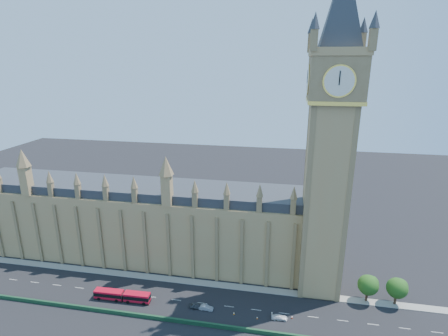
% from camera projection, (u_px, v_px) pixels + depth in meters
% --- Properties ---
extents(ground, '(400.00, 400.00, 0.00)m').
position_uv_depth(ground, '(189.00, 302.00, 104.18)').
color(ground, black).
rests_on(ground, ground).
extents(palace_westminster, '(120.00, 20.00, 28.00)m').
position_uv_depth(palace_westminster, '(138.00, 221.00, 125.17)').
color(palace_westminster, '#AB8552').
rests_on(palace_westminster, ground).
extents(elizabeth_tower, '(20.59, 20.59, 105.00)m').
position_uv_depth(elizabeth_tower, '(333.00, 116.00, 94.74)').
color(elizabeth_tower, '#AB8552').
rests_on(elizabeth_tower, ground).
extents(bridge_parapet, '(160.00, 0.60, 1.20)m').
position_uv_depth(bridge_parapet, '(180.00, 321.00, 95.54)').
color(bridge_parapet, '#1E4C2D').
rests_on(bridge_parapet, ground).
extents(kerb_north, '(160.00, 3.00, 0.16)m').
position_uv_depth(kerb_north, '(197.00, 282.00, 113.08)').
color(kerb_north, gray).
rests_on(kerb_north, ground).
extents(tree_east_near, '(6.00, 6.00, 8.50)m').
position_uv_depth(tree_east_near, '(369.00, 285.00, 102.89)').
color(tree_east_near, '#382619').
rests_on(tree_east_near, ground).
extents(tree_east_far, '(6.00, 6.00, 8.50)m').
position_uv_depth(tree_east_far, '(398.00, 288.00, 101.49)').
color(tree_east_far, '#382619').
rests_on(tree_east_far, ground).
extents(red_bus, '(17.24, 3.14, 2.92)m').
position_uv_depth(red_bus, '(122.00, 296.00, 104.36)').
color(red_bus, red).
rests_on(red_bus, ground).
extents(car_grey, '(4.77, 2.34, 1.57)m').
position_uv_depth(car_grey, '(197.00, 306.00, 101.25)').
color(car_grey, '#42454A').
rests_on(car_grey, ground).
extents(car_silver, '(4.12, 1.54, 1.35)m').
position_uv_depth(car_silver, '(206.00, 308.00, 100.53)').
color(car_silver, '#9EA1A5').
rests_on(car_silver, ground).
extents(car_white, '(4.56, 2.09, 1.29)m').
position_uv_depth(car_white, '(279.00, 317.00, 96.82)').
color(car_white, white).
rests_on(car_white, ground).
extents(cone_a, '(0.59, 0.59, 0.72)m').
position_uv_depth(cone_a, '(234.00, 313.00, 98.77)').
color(cone_a, black).
rests_on(cone_a, ground).
extents(cone_b, '(0.51, 0.51, 0.70)m').
position_uv_depth(cone_b, '(292.00, 317.00, 97.26)').
color(cone_b, black).
rests_on(cone_b, ground).
extents(cone_c, '(0.51, 0.51, 0.64)m').
position_uv_depth(cone_c, '(257.00, 318.00, 97.08)').
color(cone_c, black).
rests_on(cone_c, ground).
extents(cone_d, '(0.55, 0.55, 0.80)m').
position_uv_depth(cone_d, '(272.00, 313.00, 98.82)').
color(cone_d, black).
rests_on(cone_d, ground).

